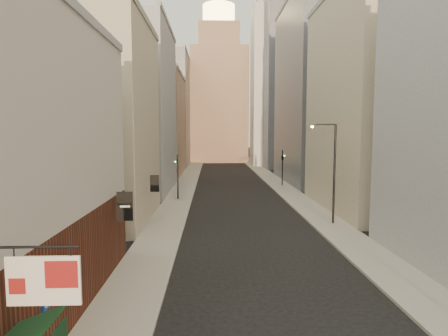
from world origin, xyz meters
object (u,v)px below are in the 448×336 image
white_tower (270,81)px  traffic_light_right (283,159)px  clock_tower (219,92)px  traffic_light_left (178,168)px  streetlamp_mid (332,168)px

white_tower → traffic_light_right: 35.97m
clock_tower → white_tower: (11.00, -14.00, 0.97)m
clock_tower → traffic_light_left: size_ratio=8.98×
clock_tower → streetlamp_mid: (7.61, -67.89, -13.05)m
traffic_light_left → traffic_light_right: bearing=-119.1°
clock_tower → traffic_light_right: 49.24m
clock_tower → traffic_light_left: (-5.56, -56.57, -14.06)m
clock_tower → traffic_light_left: bearing=-95.6°
clock_tower → white_tower: bearing=-51.8°
clock_tower → traffic_light_right: bearing=-80.6°
white_tower → streetlamp_mid: white_tower is taller
traffic_light_left → streetlamp_mid: bearing=163.4°
white_tower → streetlamp_mid: (-3.39, -53.89, -14.02)m
white_tower → traffic_light_left: white_tower is taller
streetlamp_mid → traffic_light_left: (-13.17, 11.32, -1.02)m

